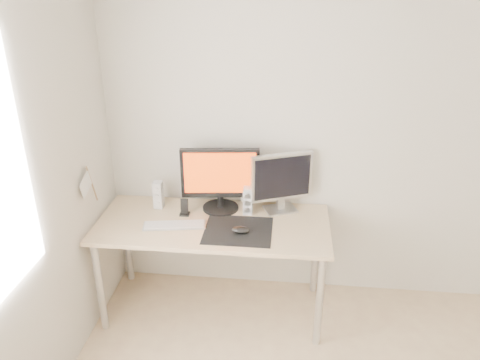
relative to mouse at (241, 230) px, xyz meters
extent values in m
plane|color=beige|center=(0.72, 0.49, 0.50)|extent=(3.50, 0.00, 3.50)
cube|color=black|center=(-0.02, 0.03, -0.02)|extent=(0.45, 0.40, 0.00)
ellipsoid|color=black|center=(0.00, 0.00, 0.00)|extent=(0.12, 0.07, 0.04)
cube|color=#D1B587|center=(-0.21, 0.12, -0.04)|extent=(1.60, 0.70, 0.03)
cylinder|color=silver|center=(-0.95, -0.17, -0.40)|extent=(0.05, 0.05, 0.70)
cylinder|color=silver|center=(0.53, -0.17, -0.40)|extent=(0.05, 0.05, 0.70)
cylinder|color=silver|center=(-0.95, 0.41, -0.40)|extent=(0.05, 0.05, 0.70)
cylinder|color=silver|center=(0.53, 0.41, -0.40)|extent=(0.05, 0.05, 0.70)
cylinder|color=black|center=(-0.18, 0.33, -0.02)|extent=(0.29, 0.29, 0.02)
cylinder|color=black|center=(-0.18, 0.33, 0.05)|extent=(0.05, 0.05, 0.12)
cube|color=black|center=(-0.18, 0.32, 0.26)|extent=(0.55, 0.11, 0.36)
cube|color=#FF490D|center=(-0.18, 0.30, 0.27)|extent=(0.50, 0.06, 0.30)
cube|color=silver|center=(0.25, 0.35, -0.02)|extent=(0.26, 0.23, 0.01)
cube|color=#AAAAAC|center=(0.25, 0.35, 0.04)|extent=(0.06, 0.06, 0.10)
cube|color=silver|center=(0.25, 0.35, 0.24)|extent=(0.43, 0.21, 0.34)
cube|color=black|center=(0.26, 0.33, 0.24)|extent=(0.38, 0.16, 0.30)
cube|color=silver|center=(-0.63, 0.31, 0.08)|extent=(0.06, 0.07, 0.20)
cylinder|color=silver|center=(-0.63, 0.26, 0.02)|extent=(0.04, 0.01, 0.04)
cylinder|color=#BCBBBE|center=(-0.63, 0.26, 0.08)|extent=(0.04, 0.01, 0.04)
cylinder|color=silver|center=(-0.63, 0.26, 0.13)|extent=(0.04, 0.01, 0.04)
cube|color=silver|center=(0.02, 0.28, 0.08)|extent=(0.06, 0.07, 0.20)
cylinder|color=#AFAFB1|center=(0.02, 0.24, 0.02)|extent=(0.04, 0.01, 0.04)
cylinder|color=#B9B9BB|center=(0.02, 0.24, 0.08)|extent=(0.04, 0.01, 0.04)
cylinder|color=silver|center=(0.02, 0.24, 0.13)|extent=(0.04, 0.01, 0.04)
cube|color=#B7B7B9|center=(-0.46, 0.04, -0.02)|extent=(0.43, 0.19, 0.01)
cube|color=silver|center=(-0.46, 0.04, -0.01)|extent=(0.41, 0.17, 0.01)
cube|color=black|center=(-0.42, 0.21, -0.02)|extent=(0.07, 0.06, 0.01)
cube|color=black|center=(-0.42, 0.21, 0.04)|extent=(0.05, 0.02, 0.11)
cylinder|color=#A57F54|center=(-1.00, 0.04, 0.27)|extent=(0.01, 0.10, 0.29)
cube|color=white|center=(-1.00, -0.05, 0.31)|extent=(0.00, 0.19, 0.15)
camera|label=1|loc=(0.28, -2.65, 1.56)|focal=35.00mm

